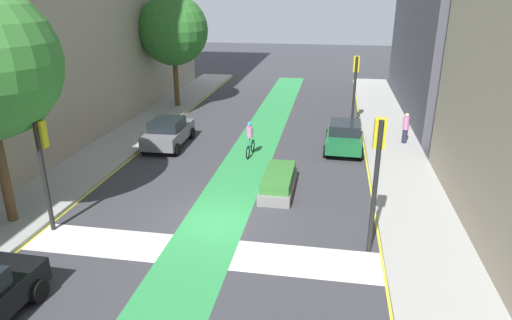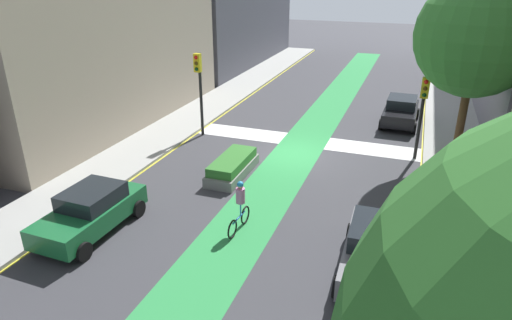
{
  "view_description": "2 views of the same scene",
  "coord_description": "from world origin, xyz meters",
  "px_view_note": "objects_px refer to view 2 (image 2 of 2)",
  "views": [
    {
      "loc": [
        4.07,
        -14.47,
        8.15
      ],
      "look_at": [
        0.94,
        3.72,
        1.18
      ],
      "focal_mm": 31.7,
      "sensor_mm": 36.0,
      "label": 1
    },
    {
      "loc": [
        -5.2,
        20.05,
        8.59
      ],
      "look_at": [
        0.72,
        3.72,
        1.09
      ],
      "focal_mm": 31.47,
      "sensor_mm": 36.0,
      "label": 2
    }
  ],
  "objects_px": {
    "cyclist_in_lane": "(240,205)",
    "median_planter": "(232,167)",
    "car_green_right_far": "(91,211)",
    "car_black_left_near": "(401,111)",
    "traffic_signal_near_right": "(199,79)",
    "street_tree_near": "(477,36)",
    "car_grey_left_far": "(376,249)",
    "traffic_signal_near_left": "(423,103)"
  },
  "relations": [
    {
      "from": "traffic_signal_near_left",
      "to": "median_planter",
      "type": "bearing_deg",
      "value": 31.34
    },
    {
      "from": "traffic_signal_near_right",
      "to": "car_black_left_near",
      "type": "relative_size",
      "value": 1.06
    },
    {
      "from": "street_tree_near",
      "to": "median_planter",
      "type": "xyz_separation_m",
      "value": [
        9.35,
        4.57,
        -5.5
      ]
    },
    {
      "from": "cyclist_in_lane",
      "to": "street_tree_near",
      "type": "distance_m",
      "value": 12.39
    },
    {
      "from": "street_tree_near",
      "to": "traffic_signal_near_right",
      "type": "bearing_deg",
      "value": 1.87
    },
    {
      "from": "median_planter",
      "to": "car_grey_left_far",
      "type": "bearing_deg",
      "value": 143.84
    },
    {
      "from": "car_grey_left_far",
      "to": "median_planter",
      "type": "bearing_deg",
      "value": -36.16
    },
    {
      "from": "traffic_signal_near_right",
      "to": "cyclist_in_lane",
      "type": "xyz_separation_m",
      "value": [
        -5.58,
        8.25,
        -2.17
      ]
    },
    {
      "from": "cyclist_in_lane",
      "to": "street_tree_near",
      "type": "height_order",
      "value": "street_tree_near"
    },
    {
      "from": "traffic_signal_near_right",
      "to": "traffic_signal_near_left",
      "type": "relative_size",
      "value": 1.12
    },
    {
      "from": "car_black_left_near",
      "to": "traffic_signal_near_right",
      "type": "bearing_deg",
      "value": 29.9
    },
    {
      "from": "car_black_left_near",
      "to": "median_planter",
      "type": "distance_m",
      "value": 11.97
    },
    {
      "from": "traffic_signal_near_right",
      "to": "car_black_left_near",
      "type": "bearing_deg",
      "value": -150.1
    },
    {
      "from": "median_planter",
      "to": "car_green_right_far",
      "type": "bearing_deg",
      "value": 64.6
    },
    {
      "from": "car_black_left_near",
      "to": "street_tree_near",
      "type": "distance_m",
      "value": 7.94
    },
    {
      "from": "car_green_right_far",
      "to": "cyclist_in_lane",
      "type": "distance_m",
      "value": 5.18
    },
    {
      "from": "traffic_signal_near_right",
      "to": "traffic_signal_near_left",
      "type": "xyz_separation_m",
      "value": [
        -11.19,
        -0.49,
        -0.31
      ]
    },
    {
      "from": "car_black_left_near",
      "to": "median_planter",
      "type": "xyz_separation_m",
      "value": [
        6.58,
        9.99,
        -0.4
      ]
    },
    {
      "from": "cyclist_in_lane",
      "to": "median_planter",
      "type": "height_order",
      "value": "cyclist_in_lane"
    },
    {
      "from": "traffic_signal_near_right",
      "to": "car_grey_left_far",
      "type": "relative_size",
      "value": 1.06
    },
    {
      "from": "car_black_left_near",
      "to": "car_grey_left_far",
      "type": "xyz_separation_m",
      "value": [
        -0.16,
        14.91,
        0.0
      ]
    },
    {
      "from": "traffic_signal_near_right",
      "to": "cyclist_in_lane",
      "type": "distance_m",
      "value": 10.19
    },
    {
      "from": "car_black_left_near",
      "to": "car_grey_left_far",
      "type": "bearing_deg",
      "value": 90.62
    },
    {
      "from": "car_green_right_far",
      "to": "car_grey_left_far",
      "type": "bearing_deg",
      "value": -173.84
    },
    {
      "from": "cyclist_in_lane",
      "to": "median_planter",
      "type": "xyz_separation_m",
      "value": [
        2.0,
        -4.1,
        -0.57
      ]
    },
    {
      "from": "traffic_signal_near_right",
      "to": "street_tree_near",
      "type": "xyz_separation_m",
      "value": [
        -12.93,
        -0.42,
        2.75
      ]
    },
    {
      "from": "car_black_left_near",
      "to": "street_tree_near",
      "type": "xyz_separation_m",
      "value": [
        -2.78,
        5.42,
        5.1
      ]
    },
    {
      "from": "cyclist_in_lane",
      "to": "car_black_left_near",
      "type": "bearing_deg",
      "value": -107.99
    },
    {
      "from": "car_green_right_far",
      "to": "car_grey_left_far",
      "type": "height_order",
      "value": "same"
    },
    {
      "from": "car_black_left_near",
      "to": "median_planter",
      "type": "relative_size",
      "value": 1.25
    },
    {
      "from": "car_green_right_far",
      "to": "car_black_left_near",
      "type": "bearing_deg",
      "value": -120.53
    },
    {
      "from": "traffic_signal_near_left",
      "to": "car_green_right_far",
      "type": "distance_m",
      "value": 15.02
    },
    {
      "from": "street_tree_near",
      "to": "cyclist_in_lane",
      "type": "bearing_deg",
      "value": 49.71
    },
    {
      "from": "car_green_right_far",
      "to": "cyclist_in_lane",
      "type": "xyz_separation_m",
      "value": [
        -4.83,
        -1.86,
        0.17
      ]
    },
    {
      "from": "traffic_signal_near_right",
      "to": "car_green_right_far",
      "type": "xyz_separation_m",
      "value": [
        -0.75,
        10.11,
        -2.34
      ]
    },
    {
      "from": "car_green_right_far",
      "to": "median_planter",
      "type": "bearing_deg",
      "value": -115.4
    },
    {
      "from": "traffic_signal_near_left",
      "to": "cyclist_in_lane",
      "type": "height_order",
      "value": "traffic_signal_near_left"
    },
    {
      "from": "traffic_signal_near_right",
      "to": "car_black_left_near",
      "type": "distance_m",
      "value": 11.94
    },
    {
      "from": "traffic_signal_near_left",
      "to": "median_planter",
      "type": "height_order",
      "value": "traffic_signal_near_left"
    },
    {
      "from": "median_planter",
      "to": "car_black_left_near",
      "type": "bearing_deg",
      "value": -123.36
    },
    {
      "from": "traffic_signal_near_right",
      "to": "cyclist_in_lane",
      "type": "relative_size",
      "value": 2.42
    },
    {
      "from": "car_green_right_far",
      "to": "cyclist_in_lane",
      "type": "height_order",
      "value": "cyclist_in_lane"
    }
  ]
}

